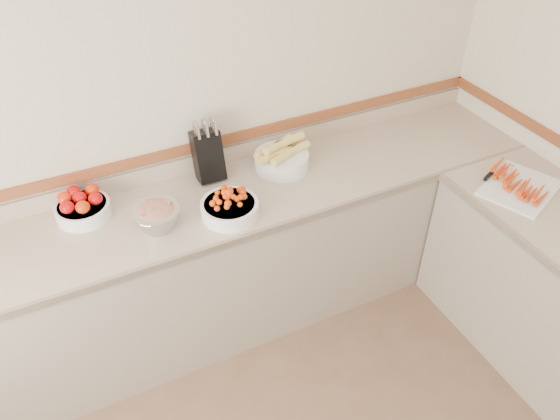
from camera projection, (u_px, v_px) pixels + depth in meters
name	position (u px, v px, depth m)	size (l,w,h in m)	color
back_wall	(163.00, 112.00, 2.79)	(4.00, 4.00, 0.00)	beige
counter_back	(200.00, 269.00, 3.10)	(4.00, 0.65, 1.08)	tan
knife_block	(208.00, 154.00, 2.94)	(0.15, 0.18, 0.36)	black
tomato_bowl	(82.00, 206.00, 2.74)	(0.28, 0.28, 0.14)	white
cherry_tomato_bowl	(230.00, 207.00, 2.74)	(0.30, 0.30, 0.16)	white
corn_bowl	(282.00, 157.00, 3.06)	(0.34, 0.31, 0.18)	white
rhubarb_bowl	(157.00, 216.00, 2.66)	(0.25, 0.25, 0.14)	#B2B2BA
cutting_board	(518.00, 185.00, 2.94)	(0.51, 0.46, 0.06)	white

